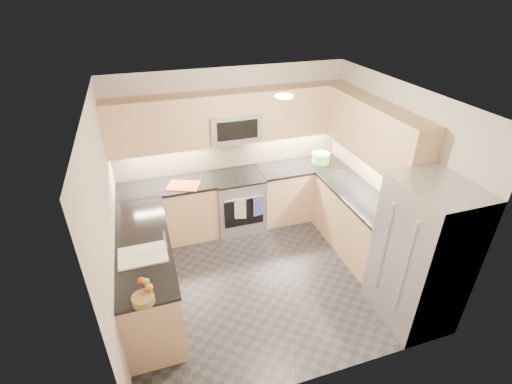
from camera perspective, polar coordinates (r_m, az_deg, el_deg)
name	(u,v)px	position (r m, az deg, el deg)	size (l,w,h in m)	color
floor	(264,276)	(5.27, 1.21, -12.73)	(3.60, 3.20, 0.00)	#232328
ceiling	(266,97)	(4.01, 1.60, 14.44)	(3.60, 3.20, 0.02)	beige
wall_back	(231,149)	(5.88, -3.80, 6.67)	(3.60, 0.02, 2.50)	#BEB5A6
wall_front	(326,290)	(3.36, 10.69, -14.54)	(3.60, 0.02, 2.50)	#BEB5A6
wall_left	(109,225)	(4.35, -21.69, -4.74)	(0.02, 3.20, 2.50)	#BEB5A6
wall_right	(391,177)	(5.32, 20.02, 2.14)	(0.02, 3.20, 2.50)	#BEB5A6
base_cab_back_left	(170,213)	(5.85, -13.16, -3.15)	(1.42, 0.60, 0.90)	tan
base_cab_back_right	(300,191)	(6.32, 6.75, 0.16)	(1.42, 0.60, 0.90)	tan
base_cab_right	(357,224)	(5.66, 15.30, -4.74)	(0.60, 1.70, 0.90)	tan
base_cab_peninsula	(148,274)	(4.81, -16.28, -12.07)	(0.60, 2.00, 0.90)	tan
countertop_back_left	(166,186)	(5.62, -13.70, 0.87)	(1.42, 0.63, 0.04)	black
countertop_back_right	(301,166)	(6.10, 7.01, 3.98)	(1.42, 0.63, 0.04)	black
countertop_right	(362,196)	(5.41, 15.96, -0.65)	(0.63, 1.70, 0.04)	black
countertop_peninsula	(142,244)	(4.52, -17.13, -7.62)	(0.63, 2.00, 0.04)	black
upper_cab_back	(233,117)	(5.52, -3.53, 11.47)	(3.60, 0.35, 0.75)	tan
upper_cab_right	(375,131)	(5.19, 17.80, 8.87)	(0.35, 1.95, 0.75)	tan
backsplash_back	(232,152)	(5.90, -3.77, 6.16)	(3.60, 0.01, 0.51)	tan
backsplash_right	(371,167)	(5.66, 17.27, 3.70)	(0.01, 2.30, 0.51)	tan
gas_range	(238,202)	(5.97, -2.75, -1.53)	(0.76, 0.65, 0.91)	#999DA1
range_cooktop	(238,177)	(5.74, -2.86, 2.38)	(0.76, 0.65, 0.03)	black
oven_door_glass	(244,213)	(5.70, -1.85, -3.23)	(0.62, 0.02, 0.45)	black
oven_handle	(244,199)	(5.54, -1.84, -1.01)	(0.02, 0.02, 0.60)	#B2B5BA
microwave	(234,126)	(5.54, -3.42, 10.16)	(0.76, 0.40, 0.40)	#9DA1A5
microwave_door	(238,130)	(5.35, -2.84, 9.46)	(0.60, 0.01, 0.28)	black
refrigerator	(421,255)	(4.58, 24.04, -8.88)	(0.70, 0.90, 1.80)	#A5A8AD
fridge_handle_left	(404,269)	(4.23, 21.84, -10.99)	(0.02, 0.02, 1.20)	#B2B5BA
fridge_handle_right	(384,249)	(4.44, 19.06, -8.22)	(0.02, 0.02, 1.20)	#B2B5BA
sink_basin	(144,260)	(4.34, -16.87, -9.99)	(0.52, 0.38, 0.16)	white
faucet	(166,241)	(4.22, -13.75, -7.35)	(0.03, 0.03, 0.28)	silver
utensil_bowl	(321,158)	(6.19, 9.93, 5.22)	(0.29, 0.29, 0.17)	#62BE51
cutting_board	(184,186)	(5.52, -11.09, 0.96)	(0.45, 0.32, 0.01)	#C03E12
fruit_basket	(143,299)	(3.76, -16.95, -15.52)	(0.21, 0.21, 0.08)	olive
fruit_apple	(141,281)	(3.83, -17.23, -12.97)	(0.08, 0.08, 0.08)	#AD2113
fruit_pear	(146,282)	(3.81, -16.53, -13.10)	(0.07, 0.07, 0.07)	#4FB14C
dish_towel_check	(240,210)	(5.60, -2.43, -2.71)	(0.17, 0.01, 0.33)	silver
dish_towel_blue	(258,206)	(5.67, 0.36, -2.22)	(0.17, 0.01, 0.33)	#32418B
fruit_orange	(149,287)	(3.75, -16.11, -13.89)	(0.07, 0.07, 0.07)	orange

